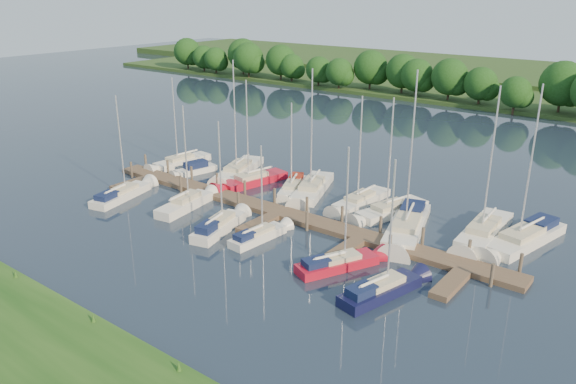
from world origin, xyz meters
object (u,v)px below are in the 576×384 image
Objects in this scene: motorboat at (195,170)px; sailboat_s_2 at (220,227)px; dock at (276,215)px; sailboat_n_0 at (180,163)px; sailboat_n_5 at (311,191)px.

sailboat_s_2 reaches higher than motorboat.
dock is 14.51m from motorboat.
sailboat_n_0 is at bearing 134.18° from sailboat_s_2.
motorboat is 15.07m from sailboat_s_2.
sailboat_n_5 is at bearing -156.82° from motorboat.
motorboat reaches higher than dock.
sailboat_n_0 is 0.82× the size of sailboat_n_5.
sailboat_n_5 is 1.31× the size of sailboat_s_2.
sailboat_n_5 is at bearing 72.62° from sailboat_s_2.
motorboat is at bearing 130.48° from sailboat_s_2.
sailboat_n_0 is 1.07× the size of sailboat_s_2.
motorboat is 0.55× the size of sailboat_s_2.
sailboat_n_0 is at bearing -3.35° from motorboat.
sailboat_s_2 is at bearing 152.83° from sailboat_n_0.
dock is 4.40× the size of sailboat_s_2.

